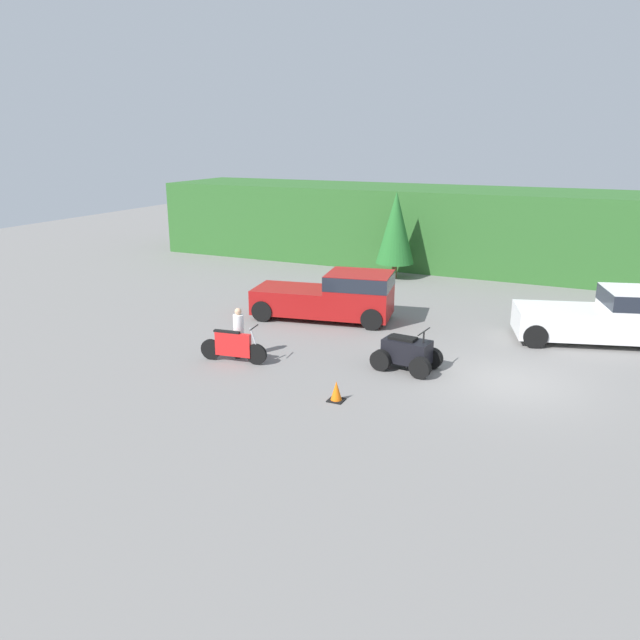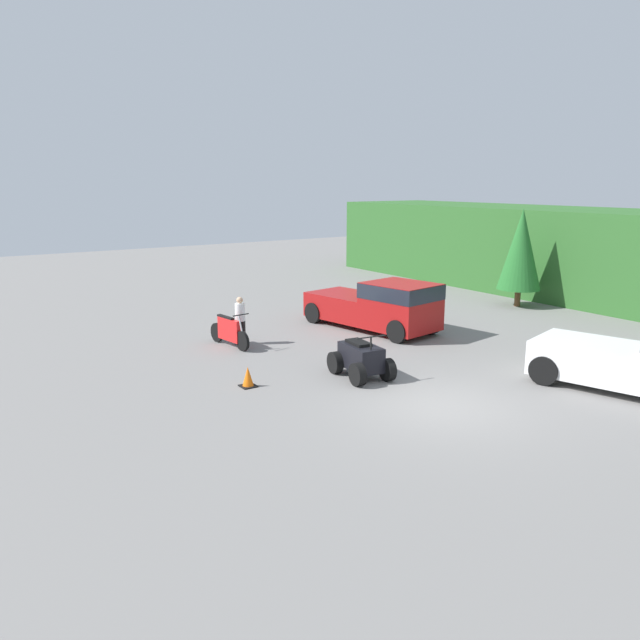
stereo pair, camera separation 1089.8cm
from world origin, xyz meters
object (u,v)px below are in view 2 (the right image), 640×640
pickup_truck_red (381,304)px  dirt_bike (229,332)px  traffic_cone (248,377)px  quad_atv (361,360)px  rider_person (240,319)px

pickup_truck_red → dirt_bike: size_ratio=2.51×
pickup_truck_red → traffic_cone: (3.06, -7.01, -0.73)m
pickup_truck_red → dirt_bike: pickup_truck_red is taller
pickup_truck_red → quad_atv: pickup_truck_red is taller
dirt_bike → rider_person: 0.59m
quad_atv → traffic_cone: quad_atv is taller
pickup_truck_red → traffic_cone: pickup_truck_red is taller
dirt_bike → traffic_cone: bearing=-26.4°
quad_atv → traffic_cone: bearing=-101.6°
pickup_truck_red → rider_person: (-1.08, -5.17, -0.10)m
pickup_truck_red → quad_atv: size_ratio=2.74×
quad_atv → pickup_truck_red: bearing=141.9°
pickup_truck_red → rider_person: 5.28m
rider_person → pickup_truck_red: bearing=84.3°
dirt_bike → rider_person: (-0.06, 0.45, 0.38)m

